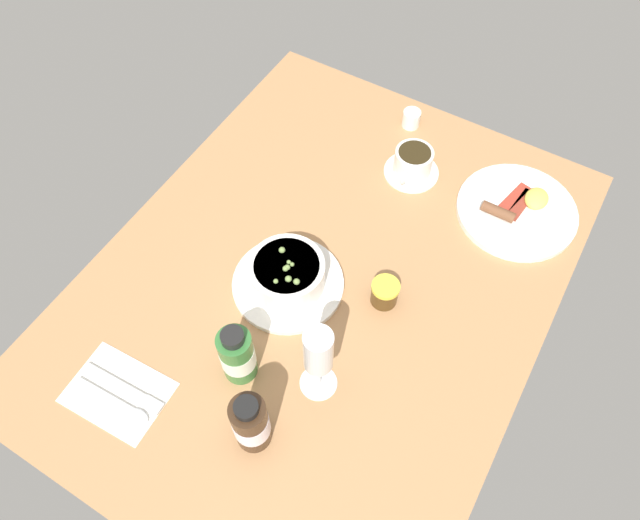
% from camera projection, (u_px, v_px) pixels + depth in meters
% --- Properties ---
extents(ground_plane, '(1.10, 0.84, 0.03)m').
position_uv_depth(ground_plane, '(322.00, 283.00, 1.19)').
color(ground_plane, '#B27F51').
extents(porridge_bowl, '(0.22, 0.22, 0.08)m').
position_uv_depth(porridge_bowl, '(287.00, 276.00, 1.14)').
color(porridge_bowl, white).
rests_on(porridge_bowl, ground_plane).
extents(cutlery_setting, '(0.14, 0.18, 0.01)m').
position_uv_depth(cutlery_setting, '(120.00, 393.00, 1.05)').
color(cutlery_setting, white).
rests_on(cutlery_setting, ground_plane).
extents(coffee_cup, '(0.13, 0.12, 0.07)m').
position_uv_depth(coffee_cup, '(413.00, 163.00, 1.30)').
color(coffee_cup, white).
rests_on(coffee_cup, ground_plane).
extents(creamer_jug, '(0.04, 0.05, 0.05)m').
position_uv_depth(creamer_jug, '(412.00, 119.00, 1.39)').
color(creamer_jug, white).
rests_on(creamer_jug, ground_plane).
extents(wine_glass, '(0.07, 0.07, 0.19)m').
position_uv_depth(wine_glass, '(318.00, 354.00, 0.96)').
color(wine_glass, white).
rests_on(wine_glass, ground_plane).
extents(jam_jar, '(0.05, 0.05, 0.05)m').
position_uv_depth(jam_jar, '(385.00, 293.00, 1.13)').
color(jam_jar, '#4A3113').
rests_on(jam_jar, ground_plane).
extents(sauce_bottle_green, '(0.06, 0.06, 0.14)m').
position_uv_depth(sauce_bottle_green, '(237.00, 355.00, 1.03)').
color(sauce_bottle_green, '#337233').
rests_on(sauce_bottle_green, ground_plane).
extents(sauce_bottle_brown, '(0.06, 0.06, 0.15)m').
position_uv_depth(sauce_bottle_brown, '(251.00, 423.00, 0.96)').
color(sauce_bottle_brown, '#382314').
rests_on(sauce_bottle_brown, ground_plane).
extents(breakfast_plate, '(0.25, 0.25, 0.04)m').
position_uv_depth(breakfast_plate, '(517.00, 210.00, 1.26)').
color(breakfast_plate, white).
rests_on(breakfast_plate, ground_plane).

